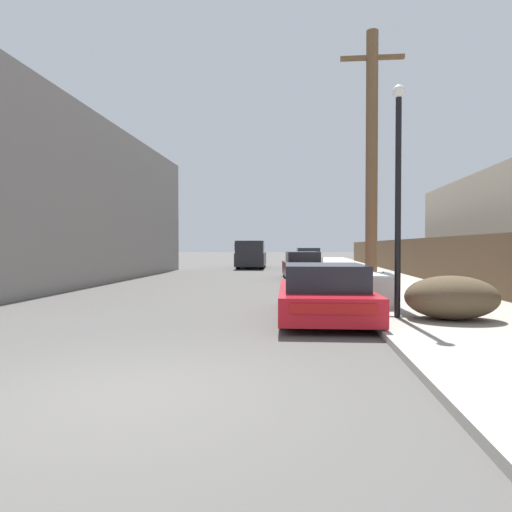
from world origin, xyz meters
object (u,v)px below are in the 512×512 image
at_px(discarded_fridge, 378,289).
at_px(car_parked_far, 308,259).
at_px(utility_pole, 372,161).
at_px(parked_sports_car_red, 323,293).
at_px(street_lamp, 398,183).
at_px(pickup_truck, 251,255).
at_px(car_parked_mid, 302,266).
at_px(brush_pile, 452,298).

xyz_separation_m(discarded_fridge, car_parked_far, (-1.35, 21.52, 0.17)).
bearing_deg(utility_pole, discarded_fridge, -93.72).
relative_size(car_parked_far, utility_pole, 0.63).
bearing_deg(parked_sports_car_red, utility_pole, 63.63).
distance_m(discarded_fridge, car_parked_far, 21.57).
bearing_deg(parked_sports_car_red, street_lamp, -21.56).
distance_m(pickup_truck, utility_pole, 19.66).
relative_size(car_parked_mid, brush_pile, 2.39).
bearing_deg(brush_pile, street_lamp, 171.83).
height_order(discarded_fridge, utility_pole, utility_pole).
bearing_deg(car_parked_far, pickup_truck, -167.69).
xyz_separation_m(utility_pole, street_lamp, (-0.06, -3.87, -1.15)).
bearing_deg(parked_sports_car_red, car_parked_far, 88.24).
relative_size(discarded_fridge, car_parked_mid, 0.39).
bearing_deg(discarded_fridge, pickup_truck, 108.60).
bearing_deg(pickup_truck, brush_pile, 103.25).
bearing_deg(pickup_truck, discarded_fridge, 102.05).
xyz_separation_m(parked_sports_car_red, street_lamp, (1.48, -0.54, 2.31)).
bearing_deg(car_parked_far, discarded_fridge, -88.86).
xyz_separation_m(parked_sports_car_red, brush_pile, (2.50, -0.68, 0.00)).
bearing_deg(pickup_truck, street_lamp, 100.91).
bearing_deg(utility_pole, parked_sports_car_red, -114.80).
distance_m(car_parked_mid, car_parked_far, 10.93).
bearing_deg(pickup_truck, utility_pole, 103.77).
height_order(utility_pole, street_lamp, utility_pole).
bearing_deg(brush_pile, car_parked_far, 95.84).
height_order(discarded_fridge, street_lamp, street_lamp).
relative_size(pickup_truck, brush_pile, 3.26).
bearing_deg(discarded_fridge, utility_pole, 90.19).
xyz_separation_m(car_parked_far, utility_pole, (1.47, -19.69, 3.34)).
height_order(parked_sports_car_red, brush_pile, parked_sports_car_red).
distance_m(pickup_truck, street_lamp, 23.22).
distance_m(car_parked_mid, street_lamp, 12.98).
bearing_deg(brush_pile, parked_sports_car_red, 164.70).
relative_size(discarded_fridge, pickup_truck, 0.28).
height_order(discarded_fridge, car_parked_far, car_parked_far).
distance_m(parked_sports_car_red, pickup_truck, 22.32).
xyz_separation_m(car_parked_far, pickup_truck, (-4.01, -1.06, 0.28)).
bearing_deg(car_parked_far, street_lamp, -89.04).
bearing_deg(car_parked_mid, brush_pile, -82.12).
bearing_deg(parked_sports_car_red, car_parked_mid, 90.28).
relative_size(pickup_truck, street_lamp, 1.26).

